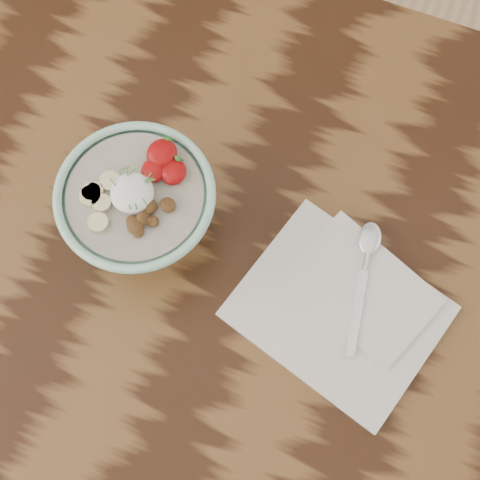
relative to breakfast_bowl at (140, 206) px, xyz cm
name	(u,v)px	position (x,y,z in cm)	size (l,w,h in cm)	color
table	(116,217)	(-7.28, 1.89, -16.08)	(160.00, 90.00, 75.00)	black
breakfast_bowl	(140,206)	(0.00, 0.00, 0.00)	(19.92, 19.92, 13.25)	#9FD7BD
napkin	(343,306)	(28.76, -1.26, -6.14)	(29.60, 26.32, 1.54)	silver
spoon	(367,256)	(29.42, 5.86, -4.84)	(4.90, 18.50, 0.96)	silver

